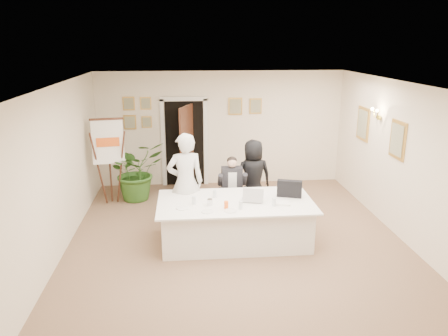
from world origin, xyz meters
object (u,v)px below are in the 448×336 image
Objects in this scene: standing_man at (185,183)px; potted_palm at (136,171)px; conference_table at (235,221)px; paper_stack at (281,203)px; oj_glass at (226,205)px; steel_jug at (210,202)px; laptop_bag at (289,189)px; standing_woman at (253,177)px; seated_man at (232,188)px; laptop at (252,193)px; flip_chart at (110,166)px.

potted_palm is at bearing -67.77° from standing_man.
paper_stack reaches higher than conference_table.
oj_glass is 1.18× the size of steel_jug.
laptop_bag is at bearing 157.31° from standing_man.
steel_jug is at bearing 109.89° from standing_man.
potted_palm is at bearing 136.42° from paper_stack.
standing_woman is 1.83m from steel_jug.
seated_man is 0.84× the size of standing_woman.
standing_man is 1.62m from standing_woman.
laptop_bag reaches higher than oj_glass.
standing_man is at bearing 168.19° from laptop.
oj_glass is at bearing -34.88° from steel_jug.
steel_jug reaches higher than paper_stack.
paper_stack is at bearing 91.16° from standing_woman.
laptop_bag is (0.46, -1.25, 0.15)m from standing_woman.
flip_chart is 17.16× the size of steel_jug.
conference_table is at bearing 136.84° from standing_man.
standing_man is (-0.87, 0.59, 0.55)m from conference_table.
seated_man is at bearing 27.58° from standing_woman.
standing_man is 1.83m from paper_stack.
oj_glass is (-0.25, -1.40, 0.19)m from seated_man.
standing_man is (1.63, -1.56, 0.07)m from flip_chart.
laptop is at bearing 72.81° from standing_woman.
laptop_bag is (1.86, -0.45, -0.02)m from standing_man.
standing_woman is at bearing -159.24° from standing_man.
standing_woman is 1.61m from paper_stack.
seated_man is 4.14× the size of paper_stack.
oj_glass is (0.67, -0.93, -0.11)m from standing_man.
laptop_bag reaches higher than conference_table.
laptop is at bearing -84.25° from seated_man.
oj_glass reaches higher than paper_stack.
paper_stack is (2.74, -2.61, 0.12)m from potted_palm.
laptop is at bearing 156.06° from paper_stack.
potted_palm is 4.21× the size of paper_stack.
laptop reaches higher than conference_table.
potted_palm is at bearing 129.28° from conference_table.
potted_palm is at bearing 25.84° from flip_chart.
flip_chart is 3.08m from steel_jug.
oj_glass is (-0.19, -0.34, 0.45)m from conference_table.
flip_chart is at bearing 132.90° from oj_glass.
flip_chart reaches higher than conference_table.
paper_stack is at bearing -67.43° from seated_man.
conference_table is at bearing 18.43° from steel_jug.
steel_jug reaches higher than conference_table.
standing_man reaches higher than paper_stack.
flip_chart is (-2.50, 2.15, 0.48)m from conference_table.
steel_jug is at bearing -161.57° from conference_table.
conference_table is 0.59m from oj_glass.
conference_table is 1.14m from laptop_bag.
standing_woman is (0.47, 0.33, 0.12)m from seated_man.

